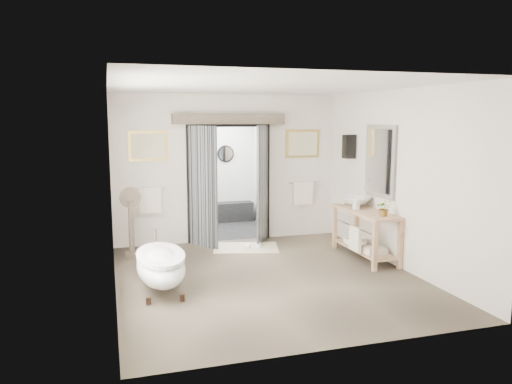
% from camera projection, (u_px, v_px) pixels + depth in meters
% --- Properties ---
extents(ground_plane, '(5.00, 5.00, 0.00)m').
position_uv_depth(ground_plane, '(267.00, 278.00, 7.69)').
color(ground_plane, brown).
extents(room_shell, '(4.52, 5.02, 2.91)m').
position_uv_depth(room_shell, '(267.00, 158.00, 7.30)').
color(room_shell, beige).
rests_on(room_shell, ground_plane).
extents(shower_room, '(2.22, 2.01, 2.51)m').
position_uv_depth(shower_room, '(214.00, 186.00, 11.34)').
color(shower_room, black).
rests_on(shower_room, ground_plane).
extents(back_wall_dressing, '(3.82, 0.75, 2.52)m').
position_uv_depth(back_wall_dressing, '(231.00, 164.00, 9.65)').
color(back_wall_dressing, black).
rests_on(back_wall_dressing, ground_plane).
extents(clawfoot_tub, '(0.67, 1.51, 0.74)m').
position_uv_depth(clawfoot_tub, '(161.00, 266.00, 7.08)').
color(clawfoot_tub, '#402C20').
rests_on(clawfoot_tub, ground_plane).
extents(vanity, '(0.57, 1.60, 0.85)m').
position_uv_depth(vanity, '(364.00, 230.00, 8.67)').
color(vanity, tan).
rests_on(vanity, ground_plane).
extents(pedestal_mirror, '(0.37, 0.24, 1.25)m').
position_uv_depth(pedestal_mirror, '(131.00, 227.00, 8.75)').
color(pedestal_mirror, '#6C5F4F').
rests_on(pedestal_mirror, ground_plane).
extents(rug, '(1.36, 1.07, 0.01)m').
position_uv_depth(rug, '(246.00, 248.00, 9.44)').
color(rug, beige).
rests_on(rug, ground_plane).
extents(slippers, '(0.38, 0.25, 0.05)m').
position_uv_depth(slippers, '(253.00, 246.00, 9.47)').
color(slippers, white).
rests_on(slippers, rug).
extents(basin, '(0.64, 0.64, 0.19)m').
position_uv_depth(basin, '(356.00, 202.00, 8.98)').
color(basin, white).
rests_on(basin, vanity).
extents(plant, '(0.31, 0.30, 0.27)m').
position_uv_depth(plant, '(384.00, 208.00, 8.11)').
color(plant, gray).
rests_on(plant, vanity).
extents(soap_bottle_a, '(0.10, 0.10, 0.20)m').
position_uv_depth(soap_bottle_a, '(356.00, 204.00, 8.73)').
color(soap_bottle_a, gray).
rests_on(soap_bottle_a, vanity).
extents(soap_bottle_b, '(0.13, 0.13, 0.16)m').
position_uv_depth(soap_bottle_b, '(344.00, 200.00, 9.26)').
color(soap_bottle_b, gray).
rests_on(soap_bottle_b, vanity).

